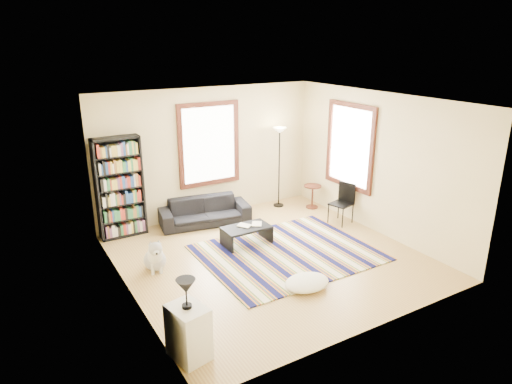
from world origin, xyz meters
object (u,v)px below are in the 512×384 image
bookshelf (120,188)px  white_cabinet (188,332)px  dog (154,254)px  floor_cushion (307,282)px  floor_lamp (279,168)px  side_table (312,197)px  sofa (205,211)px  folding_chair (341,204)px  coffee_table (247,236)px

bookshelf → white_cabinet: bearing=-94.3°
bookshelf → dog: 1.84m
floor_cushion → bookshelf: bearing=118.9°
floor_lamp → dog: 3.89m
bookshelf → side_table: size_ratio=3.70×
sofa → folding_chair: size_ratio=2.18×
floor_cushion → floor_lamp: (1.66, 3.34, 0.84)m
bookshelf → coffee_table: bearing=-40.4°
folding_chair → coffee_table: bearing=162.0°
sofa → floor_cushion: size_ratio=2.50×
bookshelf → floor_lamp: 3.59m
coffee_table → folding_chair: bearing=-2.4°
floor_cushion → folding_chair: folding_chair is taller
dog → white_cabinet: bearing=-88.2°
floor_cushion → white_cabinet: bearing=-165.5°
side_table → floor_lamp: bearing=141.0°
sofa → floor_lamp: 2.05m
floor_lamp → folding_chair: size_ratio=2.16×
sofa → bookshelf: 1.82m
folding_chair → dog: folding_chair is taller
white_cabinet → bookshelf: bearing=73.8°
floor_cushion → dog: 2.60m
side_table → dog: 4.25m
white_cabinet → folding_chair: bearing=16.1°
sofa → floor_lamp: floor_lamp is taller
bookshelf → white_cabinet: (-0.30, -4.09, -0.65)m
sofa → bookshelf: size_ratio=0.94×
sofa → side_table: (2.55, -0.39, -0.00)m
sofa → dog: size_ratio=3.23×
floor_cushion → white_cabinet: white_cabinet is taller
floor_lamp → side_table: size_ratio=3.44×
coffee_table → white_cabinet: (-2.21, -2.47, 0.17)m
sofa → side_table: 2.58m
sofa → folding_chair: (2.50, -1.44, 0.16)m
sofa → floor_cushion: (0.28, -3.24, -0.18)m
floor_lamp → sofa: bearing=-177.0°
white_cabinet → floor_cushion: bearing=2.6°
floor_cushion → white_cabinet: 2.33m
side_table → folding_chair: bearing=-92.7°
white_cabinet → dog: size_ratio=1.20×
white_cabinet → coffee_table: bearing=36.2°
coffee_table → floor_cushion: size_ratio=1.20×
sofa → floor_lamp: bearing=13.0°
coffee_table → white_cabinet: size_ratio=1.29×
floor_lamp → dog: (-3.52, -1.53, -0.64)m
floor_lamp → folding_chair: 1.72m
side_table → folding_chair: 1.06m
floor_lamp → white_cabinet: size_ratio=2.66×
folding_chair → dog: size_ratio=1.48×
floor_cushion → side_table: 3.64m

